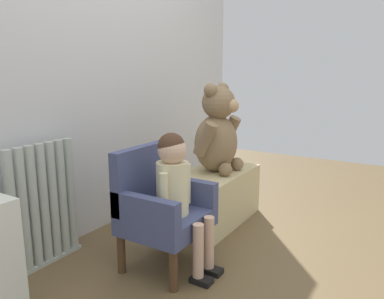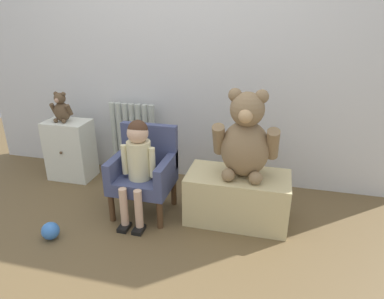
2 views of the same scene
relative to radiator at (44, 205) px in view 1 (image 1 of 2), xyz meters
name	(u,v)px [view 1 (image 1 of 2)]	position (x,y,z in m)	size (l,w,h in m)	color
ground_plane	(254,284)	(0.40, -1.07, -0.34)	(6.00, 6.00, 0.00)	brown
back_wall	(76,46)	(0.40, 0.12, 0.86)	(3.80, 0.05, 2.40)	silver
radiator	(44,205)	(0.00, 0.00, 0.00)	(0.43, 0.05, 0.68)	#B4BCB1
child_armchair	(160,206)	(0.32, -0.55, 0.00)	(0.43, 0.40, 0.65)	#424971
child_figure	(176,182)	(0.32, -0.65, 0.15)	(0.25, 0.35, 0.75)	beige
low_bench	(215,197)	(1.02, -0.51, -0.16)	(0.73, 0.38, 0.36)	#CCBA85
large_teddy_bear	(217,133)	(1.05, -0.51, 0.29)	(0.45, 0.31, 0.61)	#876C4C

